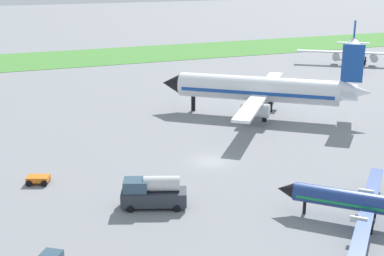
% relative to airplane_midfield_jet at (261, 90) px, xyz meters
% --- Properties ---
extents(ground_plane, '(600.00, 600.00, 0.00)m').
position_rel_airplane_midfield_jet_xyz_m(ground_plane, '(-16.00, -16.08, -4.36)').
color(ground_plane, gray).
extents(grass_taxiway_strip, '(360.00, 28.00, 0.08)m').
position_rel_airplane_midfield_jet_xyz_m(grass_taxiway_strip, '(-16.00, 68.20, -4.32)').
color(grass_taxiway_strip, '#478438').
rests_on(grass_taxiway_strip, ground_plane).
extents(airplane_midfield_jet, '(28.78, 28.24, 12.11)m').
position_rel_airplane_midfield_jet_xyz_m(airplane_midfield_jet, '(0.00, 0.00, 0.00)').
color(airplane_midfield_jet, white).
rests_on(airplane_midfield_jet, ground_plane).
extents(airplane_parked_jet_far, '(23.76, 24.00, 9.89)m').
position_rel_airplane_midfield_jet_xyz_m(airplane_parked_jet_far, '(44.15, 31.98, -0.80)').
color(airplane_parked_jet_far, silver).
rests_on(airplane_parked_jet_far, ground_plane).
extents(airplane_foreground_turboprop, '(15.18, 15.09, 6.04)m').
position_rel_airplane_midfield_jet_xyz_m(airplane_foreground_turboprop, '(-9.35, -36.82, -2.15)').
color(airplane_foreground_turboprop, navy).
rests_on(airplane_foreground_turboprop, ground_plane).
extents(baggage_cart_near_gate, '(2.86, 2.51, 0.90)m').
position_rel_airplane_midfield_jet_xyz_m(baggage_cart_near_gate, '(-36.67, -15.23, -3.79)').
color(baggage_cart_near_gate, orange).
rests_on(baggage_cart_near_gate, ground_plane).
extents(fuel_truck_midfield, '(6.93, 4.55, 3.29)m').
position_rel_airplane_midfield_jet_xyz_m(fuel_truck_midfield, '(-26.69, -25.69, -2.78)').
color(fuel_truck_midfield, '#2D333D').
rests_on(fuel_truck_midfield, ground_plane).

